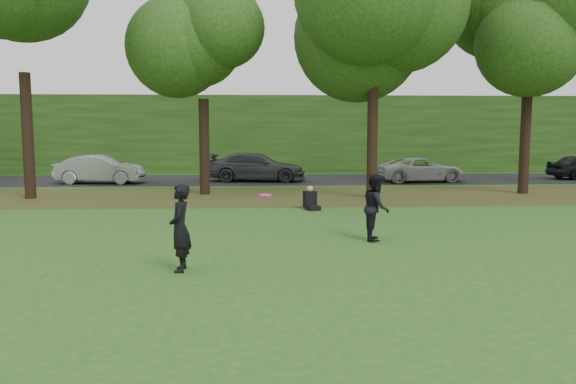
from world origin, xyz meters
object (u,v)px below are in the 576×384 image
object	(u,v)px
frisbee	(265,195)
seated_person	(311,201)
player_left	(180,228)
player_right	(376,207)

from	to	relation	value
frisbee	seated_person	size ratio (longest dim) A/B	0.46
player_left	frisbee	world-z (taller)	player_left
player_left	seated_person	bearing A→B (deg)	156.71
frisbee	seated_person	xyz separation A→B (m)	(1.70, 7.77, -1.11)
player_left	frisbee	xyz separation A→B (m)	(1.70, 0.78, 0.55)
player_right	frisbee	world-z (taller)	player_right
player_left	frisbee	bearing A→B (deg)	113.17
player_left	player_right	xyz separation A→B (m)	(4.54, 2.93, -0.02)
frisbee	seated_person	bearing A→B (deg)	77.64
frisbee	player_left	bearing A→B (deg)	-155.22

